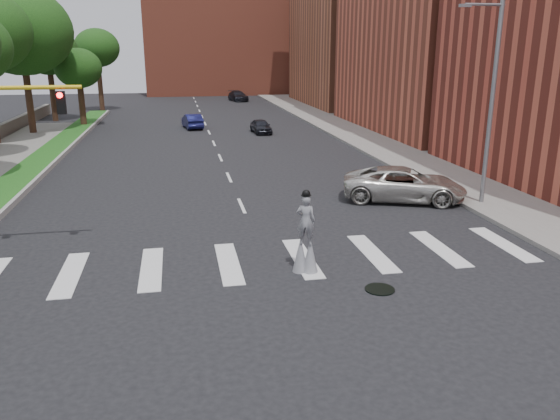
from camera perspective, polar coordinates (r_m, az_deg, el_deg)
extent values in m
plane|color=black|center=(17.96, -0.96, -6.47)|extent=(160.00, 160.00, 0.00)
cube|color=#1A5217|center=(37.97, -23.88, 4.59)|extent=(2.00, 60.00, 0.25)
cube|color=#979791|center=(37.74, -22.33, 4.72)|extent=(0.20, 60.00, 0.28)
cube|color=slate|center=(44.59, 9.53, 7.29)|extent=(5.00, 90.00, 0.18)
cylinder|color=black|center=(16.94, 10.38, -8.15)|extent=(0.90, 0.90, 0.04)
cube|color=#9C5439|center=(74.62, 9.15, 18.52)|extent=(16.00, 22.00, 20.00)
cube|color=#AE4D36|center=(94.75, -5.68, 17.54)|extent=(26.00, 14.00, 18.00)
cylinder|color=slate|center=(26.35, 21.21, 9.91)|extent=(0.20, 0.20, 9.00)
cylinder|color=slate|center=(25.89, 20.64, 19.45)|extent=(1.80, 0.12, 0.12)
cube|color=slate|center=(25.44, 18.79, 19.58)|extent=(0.50, 0.18, 0.12)
cube|color=black|center=(19.74, -21.90, 10.37)|extent=(0.28, 0.18, 0.75)
cylinder|color=#FF0C0C|center=(19.62, -22.04, 11.06)|extent=(0.18, 0.06, 0.18)
cylinder|color=#311E13|center=(17.80, 3.16, -5.10)|extent=(0.07, 0.07, 0.93)
cylinder|color=#311E13|center=(17.85, 2.15, -5.02)|extent=(0.07, 0.07, 0.93)
cone|color=slate|center=(17.76, 3.17, -4.75)|extent=(0.52, 0.52, 1.16)
cone|color=slate|center=(17.80, 2.15, -4.67)|extent=(0.52, 0.52, 1.16)
imported|color=slate|center=(17.39, 2.71, -1.10)|extent=(0.71, 0.60, 1.65)
sphere|color=black|center=(17.15, 2.75, 1.72)|extent=(0.26, 0.26, 0.26)
cylinder|color=black|center=(17.16, 2.75, 1.56)|extent=(0.34, 0.34, 0.02)
cube|color=yellow|center=(17.39, 2.81, 0.46)|extent=(0.22, 0.05, 0.10)
imported|color=silver|center=(26.79, 12.86, 2.65)|extent=(6.33, 4.51, 1.60)
imported|color=black|center=(47.90, -2.01, 8.74)|extent=(1.69, 3.63, 1.20)
imported|color=#16194F|center=(51.56, -9.15, 9.16)|extent=(1.98, 4.20, 1.33)
imported|color=black|center=(78.96, -4.41, 11.78)|extent=(2.78, 5.05, 1.39)
cylinder|color=#311E13|center=(51.39, -24.76, 10.69)|extent=(0.56, 0.56, 6.36)
ellipsoid|color=#133610|center=(51.27, -25.49, 16.51)|extent=(8.28, 8.28, 7.04)
cylinder|color=#311E13|center=(60.74, -22.67, 11.20)|extent=(0.56, 0.56, 5.55)
ellipsoid|color=#133610|center=(60.59, -23.12, 15.15)|extent=(5.72, 5.72, 4.86)
cylinder|color=#311E13|center=(54.99, -19.99, 10.40)|extent=(0.56, 0.56, 4.31)
ellipsoid|color=#133610|center=(54.80, -20.33, 13.73)|extent=(4.24, 4.24, 3.60)
cylinder|color=#311E13|center=(68.87, -18.27, 12.25)|extent=(0.56, 0.56, 5.92)
ellipsoid|color=#133610|center=(68.75, -18.60, 15.77)|extent=(5.13, 5.13, 4.36)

